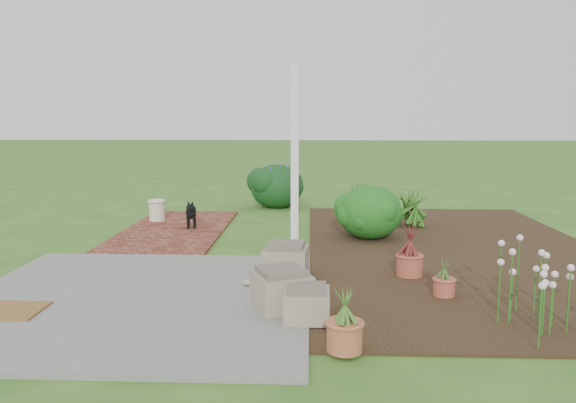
{
  "coord_description": "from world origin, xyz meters",
  "views": [
    {
      "loc": [
        0.51,
        -7.14,
        1.82
      ],
      "look_at": [
        0.2,
        0.4,
        0.7
      ],
      "focal_mm": 35.0,
      "sensor_mm": 36.0,
      "label": 1
    }
  ],
  "objects_px": {
    "stone_trough_near": "(282,291)",
    "black_dog": "(191,213)",
    "cream_ceramic_urn": "(157,211)",
    "evergreen_shrub": "(370,211)"
  },
  "relations": [
    {
      "from": "stone_trough_near",
      "to": "black_dog",
      "type": "distance_m",
      "value": 4.18
    },
    {
      "from": "cream_ceramic_urn",
      "to": "evergreen_shrub",
      "type": "bearing_deg",
      "value": -18.74
    },
    {
      "from": "stone_trough_near",
      "to": "cream_ceramic_urn",
      "type": "bearing_deg",
      "value": 118.54
    },
    {
      "from": "black_dog",
      "to": "evergreen_shrub",
      "type": "xyz_separation_m",
      "value": [
        2.84,
        -0.58,
        0.15
      ]
    },
    {
      "from": "cream_ceramic_urn",
      "to": "evergreen_shrub",
      "type": "distance_m",
      "value": 3.79
    },
    {
      "from": "cream_ceramic_urn",
      "to": "stone_trough_near",
      "type": "bearing_deg",
      "value": -61.46
    },
    {
      "from": "stone_trough_near",
      "to": "cream_ceramic_urn",
      "type": "xyz_separation_m",
      "value": [
        -2.43,
        4.46,
        0.01
      ]
    },
    {
      "from": "stone_trough_near",
      "to": "black_dog",
      "type": "relative_size",
      "value": 1.0
    },
    {
      "from": "cream_ceramic_urn",
      "to": "black_dog",
      "type": "bearing_deg",
      "value": -40.48
    },
    {
      "from": "stone_trough_near",
      "to": "black_dog",
      "type": "bearing_deg",
      "value": 113.73
    }
  ]
}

